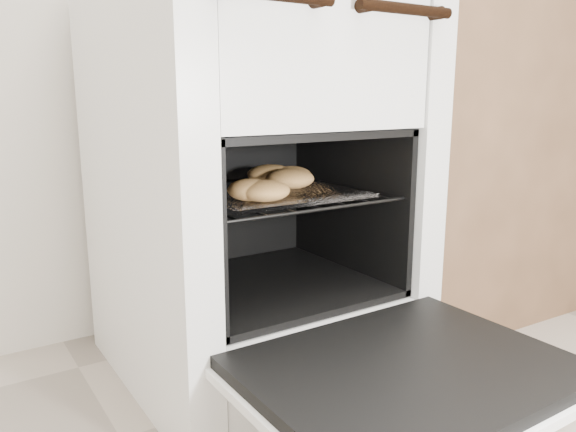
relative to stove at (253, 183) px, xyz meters
name	(u,v)px	position (x,y,z in m)	size (l,w,h in m)	color
stove	(253,183)	(0.00, 0.00, 0.00)	(0.60, 0.67, 0.93)	white
oven_door	(408,374)	(0.00, -0.51, -0.25)	(0.54, 0.42, 0.04)	black
oven_rack	(268,194)	(0.00, -0.07, -0.01)	(0.44, 0.42, 0.01)	black
foil_sheet	(273,192)	(0.00, -0.09, -0.01)	(0.34, 0.30, 0.01)	white
baked_rolls	(275,180)	(0.01, -0.08, 0.02)	(0.30, 0.32, 0.04)	tan
counter	(457,160)	(0.78, 0.08, 0.00)	(0.90, 0.60, 0.90)	brown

